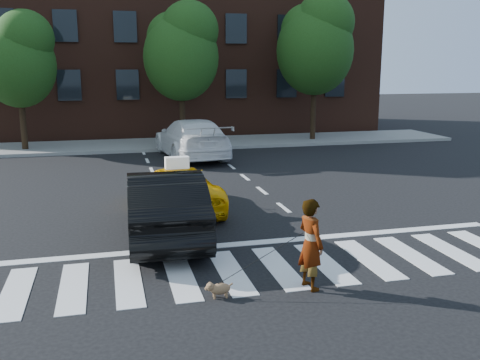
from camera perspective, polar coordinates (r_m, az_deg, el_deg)
The scene contains 14 objects.
ground at distance 11.02m, azimuth 4.16°, elevation -9.30°, with size 120.00×120.00×0.00m, color black.
crosswalk at distance 11.02m, azimuth 4.16°, elevation -9.27°, with size 13.00×2.40×0.01m, color silver.
stop_line at distance 12.45m, azimuth 1.84°, elevation -6.68°, with size 12.00×0.30×0.01m, color silver.
sidewalk_far at distance 27.70m, azimuth -7.27°, elevation 3.85°, with size 30.00×4.00×0.15m, color slate.
building at distance 34.93m, azimuth -9.10°, elevation 15.24°, with size 26.00×10.00×12.00m, color #482519.
tree_left at distance 26.98m, azimuth -22.58°, elevation 12.13°, with size 3.39×3.38×6.50m.
tree_mid at distance 27.00m, azimuth -6.25°, elevation 13.83°, with size 3.69×3.69×7.10m.
tree_right at distance 28.85m, azimuth 8.09°, elevation 14.49°, with size 4.00×4.00×7.70m.
taxi at distance 15.26m, azimuth -6.78°, elevation -0.86°, with size 2.03×4.40×1.22m, color #FFB705.
black_sedan at distance 12.78m, azimuth -8.02°, elevation -2.55°, with size 1.71×4.90×1.62m, color black.
white_suv at distance 23.79m, azimuth -5.20°, elevation 4.45°, with size 2.41×5.93×1.72m, color white.
woman at distance 9.83m, azimuth 7.55°, elevation -6.80°, with size 0.62×0.41×1.70m, color #999999.
dog at distance 9.61m, azimuth -2.36°, elevation -11.49°, with size 0.51×0.21×0.29m.
taxi_sign at distance 14.91m, azimuth -6.75°, elevation 1.86°, with size 0.65×0.28×0.32m, color white.
Camera 1 is at (-3.27, -9.72, 4.02)m, focal length 40.00 mm.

